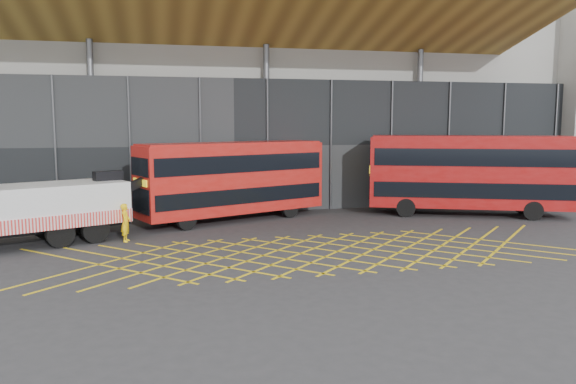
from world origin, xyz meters
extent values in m
plane|color=#2D2D30|center=(0.00, 0.00, 0.00)|extent=(120.00, 120.00, 0.00)
cube|color=yellow|center=(-4.80, 0.00, 0.01)|extent=(7.16, 7.16, 0.01)
cube|color=yellow|center=(-4.80, 0.00, 0.01)|extent=(7.16, 7.16, 0.01)
cube|color=yellow|center=(-3.20, 0.00, 0.01)|extent=(7.16, 7.16, 0.01)
cube|color=yellow|center=(-3.20, 0.00, 0.01)|extent=(7.16, 7.16, 0.01)
cube|color=yellow|center=(-1.60, 0.00, 0.01)|extent=(7.16, 7.16, 0.01)
cube|color=yellow|center=(-1.60, 0.00, 0.01)|extent=(7.16, 7.16, 0.01)
cube|color=yellow|center=(0.00, 0.00, 0.01)|extent=(7.16, 7.16, 0.01)
cube|color=yellow|center=(0.00, 0.00, 0.01)|extent=(7.16, 7.16, 0.01)
cube|color=yellow|center=(1.60, 0.00, 0.01)|extent=(7.16, 7.16, 0.01)
cube|color=yellow|center=(1.60, 0.00, 0.01)|extent=(7.16, 7.16, 0.01)
cube|color=yellow|center=(3.20, 0.00, 0.01)|extent=(7.16, 7.16, 0.01)
cube|color=yellow|center=(3.20, 0.00, 0.01)|extent=(7.16, 7.16, 0.01)
cube|color=yellow|center=(4.80, 0.00, 0.01)|extent=(7.16, 7.16, 0.01)
cube|color=yellow|center=(4.80, 0.00, 0.01)|extent=(7.16, 7.16, 0.01)
cube|color=yellow|center=(6.40, 0.00, 0.01)|extent=(7.16, 7.16, 0.01)
cube|color=yellow|center=(6.40, 0.00, 0.01)|extent=(7.16, 7.16, 0.01)
cube|color=yellow|center=(8.00, 0.00, 0.01)|extent=(7.16, 7.16, 0.01)
cube|color=yellow|center=(8.00, 0.00, 0.01)|extent=(7.16, 7.16, 0.01)
cube|color=yellow|center=(9.60, 0.00, 0.01)|extent=(7.16, 7.16, 0.01)
cube|color=yellow|center=(9.60, 0.00, 0.01)|extent=(7.16, 7.16, 0.01)
cube|color=yellow|center=(11.20, 0.00, 0.01)|extent=(7.16, 7.16, 0.01)
cube|color=yellow|center=(11.20, 0.00, 0.01)|extent=(7.16, 7.16, 0.01)
cube|color=yellow|center=(12.80, 0.00, 0.01)|extent=(7.16, 7.16, 0.01)
cube|color=yellow|center=(12.80, 0.00, 0.01)|extent=(7.16, 7.16, 0.01)
cube|color=gray|center=(2.00, 19.00, 9.00)|extent=(55.00, 14.00, 18.00)
cube|color=black|center=(2.00, 11.70, 4.00)|extent=(55.00, 0.80, 8.00)
cube|color=olive|center=(0.00, 8.00, 11.50)|extent=(40.00, 11.93, 4.07)
cylinder|color=#595B60|center=(-6.00, 11.50, 5.00)|extent=(0.36, 0.36, 10.00)
cylinder|color=#595B60|center=(4.00, 11.50, 5.00)|extent=(0.36, 0.36, 10.00)
cylinder|color=#595B60|center=(14.00, 11.50, 5.00)|extent=(0.36, 0.36, 10.00)
cube|color=black|center=(-8.78, 3.79, 0.77)|extent=(9.91, 5.35, 0.38)
cube|color=white|center=(-7.39, 4.43, 1.81)|extent=(7.31, 5.33, 1.75)
cube|color=red|center=(-6.80, 3.16, 1.15)|extent=(6.20, 2.90, 0.60)
cube|color=black|center=(-4.80, 5.62, 2.85)|extent=(1.42, 1.05, 0.55)
cube|color=black|center=(-3.80, 6.08, 2.30)|extent=(2.34, 1.35, 1.18)
cylinder|color=black|center=(-5.31, 4.12, 0.60)|extent=(1.25, 0.85, 1.20)
cylinder|color=black|center=(-6.28, 6.21, 0.60)|extent=(1.25, 0.85, 1.20)
cube|color=#AD140F|center=(1.54, 8.54, 2.37)|extent=(10.72, 6.34, 3.73)
cube|color=black|center=(1.54, 8.54, 1.49)|extent=(10.35, 6.24, 0.82)
cube|color=black|center=(1.54, 8.54, 3.22)|extent=(10.35, 6.24, 0.91)
cube|color=black|center=(-3.36, 6.50, 1.54)|extent=(0.89, 2.02, 1.25)
cube|color=black|center=(-3.36, 6.50, 3.22)|extent=(0.89, 2.02, 0.91)
cube|color=yellow|center=(-3.37, 6.49, 2.45)|extent=(0.72, 1.61, 0.34)
cube|color=#AD140F|center=(1.54, 8.54, 4.26)|extent=(10.45, 6.08, 0.12)
cylinder|color=black|center=(-1.15, 6.25, 0.50)|extent=(1.04, 0.65, 1.00)
cylinder|color=black|center=(-1.98, 8.24, 0.50)|extent=(1.04, 0.65, 1.00)
cylinder|color=black|center=(4.80, 8.73, 0.50)|extent=(1.04, 0.65, 1.00)
cylinder|color=black|center=(3.97, 10.72, 0.50)|extent=(1.04, 0.65, 1.00)
cube|color=maroon|center=(15.12, 7.10, 2.54)|extent=(11.51, 6.76, 4.01)
cube|color=black|center=(15.12, 7.10, 1.60)|extent=(11.11, 6.64, 0.88)
cube|color=black|center=(15.12, 7.10, 3.46)|extent=(11.11, 6.64, 0.98)
cube|color=black|center=(9.84, 9.27, 1.65)|extent=(0.94, 2.17, 1.34)
cube|color=black|center=(9.84, 9.27, 3.46)|extent=(0.94, 2.17, 0.98)
cube|color=yellow|center=(9.83, 9.27, 2.63)|extent=(0.76, 1.73, 0.36)
cube|color=maroon|center=(15.12, 7.10, 4.58)|extent=(11.22, 6.48, 0.12)
cylinder|color=black|center=(11.33, 7.40, 0.54)|extent=(1.11, 0.70, 1.07)
cylinder|color=black|center=(12.22, 9.56, 0.54)|extent=(1.11, 0.70, 1.07)
cylinder|color=black|center=(17.73, 4.76, 0.54)|extent=(1.11, 0.70, 1.07)
cylinder|color=black|center=(18.62, 6.92, 0.54)|extent=(1.11, 0.70, 1.07)
imported|color=yellow|center=(-3.99, 4.11, 0.88)|extent=(0.51, 0.69, 1.75)
camera|label=1|loc=(-2.50, -22.06, 5.43)|focal=35.00mm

